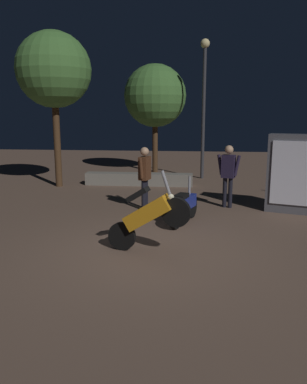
% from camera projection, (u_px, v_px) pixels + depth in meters
% --- Properties ---
extents(ground_plane, '(40.00, 40.00, 0.00)m').
position_uv_depth(ground_plane, '(152.00, 253.00, 7.55)').
color(ground_plane, brown).
extents(motorcycle_orange_foreground, '(1.63, 0.53, 1.63)m').
position_uv_depth(motorcycle_orange_foreground, '(148.00, 216.00, 7.38)').
color(motorcycle_orange_foreground, black).
rests_on(motorcycle_orange_foreground, ground_plane).
extents(motorcycle_white_parked_left, '(0.51, 1.64, 1.11)m').
position_uv_depth(motorcycle_white_parked_left, '(298.00, 182.00, 12.70)').
color(motorcycle_white_parked_left, black).
rests_on(motorcycle_white_parked_left, ground_plane).
extents(motorcycle_blue_parked_right, '(0.63, 1.60, 1.11)m').
position_uv_depth(motorcycle_blue_parked_right, '(184.00, 206.00, 9.49)').
color(motorcycle_blue_parked_right, black).
rests_on(motorcycle_blue_parked_right, ground_plane).
extents(person_rider_beside, '(0.33, 0.67, 1.74)m').
position_uv_depth(person_rider_beside, '(145.00, 173.00, 10.69)').
color(person_rider_beside, black).
rests_on(person_rider_beside, ground_plane).
extents(person_bystander_far, '(0.66, 0.35, 1.77)m').
position_uv_depth(person_bystander_far, '(228.00, 170.00, 10.92)').
color(person_bystander_far, black).
rests_on(person_bystander_far, ground_plane).
extents(streetlamp_near, '(0.36, 0.36, 5.43)m').
position_uv_depth(streetlamp_near, '(204.00, 93.00, 15.33)').
color(streetlamp_near, '#38383D').
rests_on(streetlamp_near, ground_plane).
extents(tree_left_bg, '(2.72, 2.72, 4.73)m').
position_uv_depth(tree_left_bg, '(155.00, 96.00, 17.07)').
color(tree_left_bg, '#4C331E').
rests_on(tree_left_bg, ground_plane).
extents(tree_center_bg, '(2.60, 2.60, 5.41)m').
position_uv_depth(tree_center_bg, '(54.00, 70.00, 13.49)').
color(tree_center_bg, '#4C331E').
rests_on(tree_center_bg, ground_plane).
extents(kiosk_billboard, '(1.68, 0.96, 2.10)m').
position_uv_depth(kiosk_billboard, '(299.00, 174.00, 10.35)').
color(kiosk_billboard, '#595960').
rests_on(kiosk_billboard, ground_plane).
extents(planter_wall_low, '(3.96, 0.50, 0.45)m').
position_uv_depth(planter_wall_low, '(139.00, 179.00, 14.47)').
color(planter_wall_low, gray).
rests_on(planter_wall_low, ground_plane).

